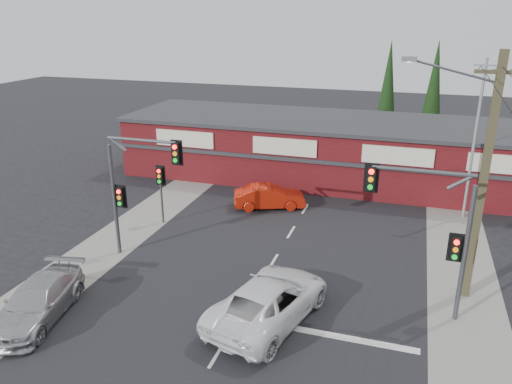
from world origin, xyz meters
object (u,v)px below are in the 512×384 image
(red_sedan, at_px, (269,197))
(silver_suv, at_px, (37,301))
(utility_pole, at_px, (481,173))
(white_suv, at_px, (269,300))
(shop_building, at_px, (312,147))

(red_sedan, bearing_deg, silver_suv, 137.59)
(red_sedan, distance_m, utility_pole, 13.49)
(white_suv, distance_m, silver_suv, 8.94)
(white_suv, distance_m, red_sedan, 11.68)
(red_sedan, distance_m, shop_building, 7.17)
(utility_pole, bearing_deg, shop_building, 123.76)
(silver_suv, height_order, utility_pole, utility_pole)
(white_suv, xyz_separation_m, shop_building, (-2.11, 18.16, 1.30))
(utility_pole, bearing_deg, silver_suv, -156.73)
(silver_suv, bearing_deg, white_suv, 6.76)
(red_sedan, bearing_deg, white_suv, 174.66)
(red_sedan, height_order, utility_pole, utility_pole)
(red_sedan, bearing_deg, shop_building, -30.82)
(silver_suv, relative_size, red_sedan, 1.17)
(red_sedan, xyz_separation_m, shop_building, (1.14, 6.93, 1.43))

